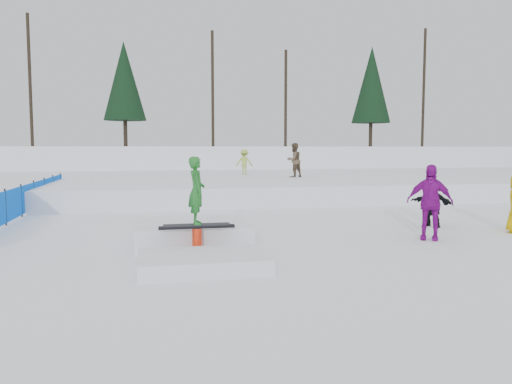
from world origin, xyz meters
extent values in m
plane|color=white|center=(0.00, 0.00, 0.00)|extent=(120.00, 120.00, 0.00)
cube|color=white|center=(0.00, 30.00, 1.20)|extent=(60.00, 14.00, 2.40)
cube|color=white|center=(0.00, 16.00, 0.40)|extent=(50.00, 18.00, 0.80)
cube|color=blue|center=(-6.50, 6.60, 0.55)|extent=(0.03, 16.00, 0.95)
cylinder|color=black|center=(-6.50, 4.70, 0.55)|extent=(0.05, 0.05, 1.10)
cylinder|color=black|center=(-6.50, 6.60, 0.55)|extent=(0.05, 0.05, 1.10)
cylinder|color=black|center=(-6.50, 8.50, 0.55)|extent=(0.05, 0.05, 1.10)
cylinder|color=black|center=(-6.50, 10.40, 0.55)|extent=(0.05, 0.05, 1.10)
cylinder|color=black|center=(-6.50, 12.30, 0.55)|extent=(0.05, 0.05, 1.10)
cylinder|color=black|center=(-6.50, 14.20, 0.55)|extent=(0.05, 0.05, 1.10)
cylinder|color=black|center=(-11.00, 30.00, 7.40)|extent=(0.24, 0.24, 10.00)
cylinder|color=black|center=(-4.00, 28.50, 3.40)|extent=(0.30, 0.30, 2.00)
cone|color=black|center=(-4.00, 28.50, 7.38)|extent=(3.20, 3.20, 5.95)
cylinder|color=black|center=(3.00, 30.50, 7.15)|extent=(0.24, 0.24, 9.50)
cylinder|color=black|center=(9.00, 29.50, 6.40)|extent=(0.24, 0.24, 8.00)
cylinder|color=black|center=(16.00, 28.00, 3.40)|extent=(0.30, 0.30, 2.00)
cone|color=black|center=(16.00, 28.00, 7.55)|extent=(3.20, 3.20, 6.30)
cylinder|color=black|center=(22.00, 30.00, 7.65)|extent=(0.24, 0.24, 10.50)
imported|color=brown|center=(4.95, 13.34, 1.67)|extent=(1.04, 0.95, 1.75)
imported|color=#9EB840|center=(2.96, 16.45, 1.51)|extent=(1.01, 0.72, 1.41)
imported|color=#8B0C8C|center=(4.50, -0.01, 0.94)|extent=(1.17, 1.00, 1.89)
imported|color=black|center=(5.73, 1.81, 0.69)|extent=(0.94, 1.33, 1.39)
cube|color=white|center=(-1.37, 0.56, 0.27)|extent=(2.60, 2.20, 0.54)
cube|color=white|center=(-1.37, -1.94, 0.15)|extent=(2.40, 1.60, 0.30)
cylinder|color=#F43E1B|center=(-1.37, -0.74, 0.03)|extent=(0.44, 0.44, 0.06)
cylinder|color=#F43E1B|center=(-1.37, -0.74, 0.30)|extent=(0.20, 0.20, 0.60)
cube|color=black|center=(-1.37, -0.74, 0.63)|extent=(1.60, 0.16, 0.06)
cube|color=black|center=(-1.37, -0.74, 0.68)|extent=(1.40, 0.28, 0.03)
imported|color=#1C6C22|center=(-1.37, -0.74, 1.40)|extent=(0.34, 0.52, 1.42)
camera|label=1|loc=(-2.36, -11.17, 2.29)|focal=35.00mm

